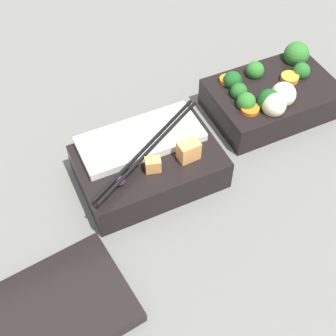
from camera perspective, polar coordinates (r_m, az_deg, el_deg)
name	(u,v)px	position (r m, az deg, el deg)	size (l,w,h in m)	color
ground_plane	(218,137)	(0.73, 6.09, 3.77)	(3.00, 3.00, 0.00)	slate
bento_tray_vegetable	(272,95)	(0.76, 12.53, 8.63)	(0.19, 0.13, 0.08)	black
bento_tray_rice	(149,163)	(0.65, -2.38, 0.58)	(0.19, 0.13, 0.08)	black
bento_lid	(48,315)	(0.58, -14.46, -16.95)	(0.19, 0.13, 0.02)	black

